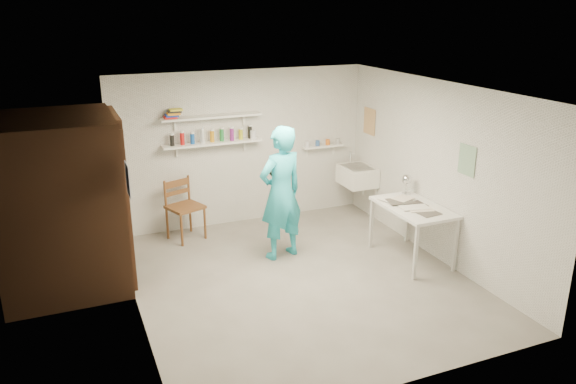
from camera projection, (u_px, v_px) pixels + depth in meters
name	position (u px, v px, depth m)	size (l,w,h in m)	color
floor	(300.00, 280.00, 7.12)	(4.00, 4.50, 0.02)	slate
ceiling	(302.00, 89.00, 6.35)	(4.00, 4.50, 0.02)	silver
wall_back	(242.00, 148.00, 8.72)	(4.00, 0.02, 2.40)	silver
wall_front	(408.00, 267.00, 4.76)	(4.00, 0.02, 2.40)	silver
wall_left	(129.00, 212.00, 6.00)	(0.02, 4.50, 2.40)	silver
wall_right	(439.00, 172.00, 7.47)	(0.02, 4.50, 2.40)	silver
doorway_recess	(121.00, 200.00, 6.99)	(0.02, 0.90, 2.00)	black
corridor_box	(59.00, 204.00, 6.72)	(1.40, 1.50, 2.10)	brown
door_lintel	(114.00, 117.00, 6.67)	(0.06, 1.05, 0.10)	brown
door_jamb_near	(128.00, 213.00, 6.56)	(0.06, 0.10, 2.00)	brown
door_jamb_far	(118.00, 188.00, 7.44)	(0.06, 0.10, 2.00)	brown
shelf_lower	(213.00, 143.00, 8.37)	(1.50, 0.22, 0.03)	white
shelf_upper	(211.00, 117.00, 8.25)	(1.50, 0.22, 0.03)	white
ledge_shelf	(323.00, 146.00, 9.15)	(0.70, 0.14, 0.03)	white
poster_left	(128.00, 180.00, 5.94)	(0.01, 0.28, 0.36)	#334C7F
poster_right_a	(369.00, 121.00, 8.93)	(0.01, 0.34, 0.42)	#995933
poster_right_b	(467.00, 160.00, 6.88)	(0.01, 0.30, 0.38)	#3F724C
belfast_sink	(357.00, 176.00, 9.02)	(0.48, 0.60, 0.30)	white
man	(281.00, 193.00, 7.50)	(0.67, 0.44, 1.84)	#2ABED2
wall_clock	(279.00, 167.00, 7.61)	(0.33, 0.33, 0.04)	beige
wooden_chair	(185.00, 207.00, 8.21)	(0.47, 0.44, 1.00)	brown
work_table	(412.00, 233.00, 7.58)	(0.69, 1.15, 0.77)	silver
desk_lamp	(407.00, 179.00, 7.86)	(0.14, 0.14, 0.14)	silver
spray_cans	(212.00, 137.00, 8.34)	(1.31, 0.06, 0.17)	black
book_stack	(173.00, 114.00, 8.01)	(0.26, 0.14, 0.14)	red
ledge_pots	(323.00, 143.00, 9.14)	(0.48, 0.07, 0.09)	silver
papers	(414.00, 205.00, 7.45)	(0.30, 0.22, 0.03)	silver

